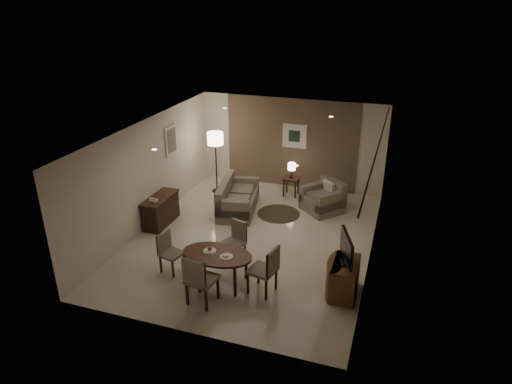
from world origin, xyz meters
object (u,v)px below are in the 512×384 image
(sofa, at_px, (238,196))
(side_table, at_px, (291,187))
(dining_table, at_px, (218,268))
(chair_near, at_px, (202,279))
(armchair, at_px, (323,196))
(chair_left, at_px, (172,253))
(tv_cabinet, at_px, (345,278))
(floor_lamp, at_px, (216,163))
(console_desk, at_px, (161,210))
(chair_far, at_px, (233,243))
(chair_right, at_px, (262,270))

(sofa, height_order, side_table, sofa)
(dining_table, distance_m, chair_near, 0.71)
(chair_near, distance_m, armchair, 4.89)
(chair_left, bearing_deg, dining_table, -79.40)
(tv_cabinet, bearing_deg, sofa, 139.24)
(chair_left, height_order, armchair, chair_left)
(dining_table, distance_m, floor_lamp, 4.73)
(console_desk, distance_m, chair_far, 2.63)
(sofa, distance_m, side_table, 1.83)
(side_table, xyz_separation_m, floor_lamp, (-2.17, -0.42, 0.63))
(tv_cabinet, xyz_separation_m, side_table, (-2.19, 4.29, -0.08))
(chair_far, relative_size, chair_left, 1.07)
(sofa, distance_m, floor_lamp, 1.56)
(chair_right, bearing_deg, floor_lamp, -135.12)
(chair_right, height_order, armchair, chair_right)
(console_desk, bearing_deg, chair_far, -24.69)
(chair_far, bearing_deg, floor_lamp, 139.77)
(armchair, distance_m, side_table, 1.30)
(console_desk, relative_size, dining_table, 0.83)
(tv_cabinet, bearing_deg, chair_left, -174.17)
(console_desk, height_order, armchair, armchair)
(chair_far, xyz_separation_m, side_table, (0.31, 3.89, -0.19))
(chair_far, bearing_deg, chair_near, -69.28)
(chair_near, distance_m, floor_lamp, 5.34)
(chair_near, bearing_deg, chair_right, -136.93)
(chair_right, xyz_separation_m, armchair, (0.42, 4.00, -0.09))
(chair_left, height_order, side_table, chair_left)
(chair_left, relative_size, chair_right, 0.85)
(side_table, bearing_deg, sofa, -127.10)
(chair_far, xyz_separation_m, floor_lamp, (-1.86, 3.47, 0.44))
(floor_lamp, bearing_deg, side_table, 10.94)
(chair_left, distance_m, sofa, 3.21)
(tv_cabinet, height_order, dining_table, tv_cabinet)
(chair_left, relative_size, side_table, 1.58)
(chair_near, relative_size, floor_lamp, 0.58)
(tv_cabinet, relative_size, sofa, 0.50)
(dining_table, distance_m, side_table, 4.75)
(console_desk, distance_m, tv_cabinet, 5.11)
(chair_far, bearing_deg, side_table, 107.06)
(floor_lamp, bearing_deg, chair_left, -79.63)
(side_table, bearing_deg, dining_table, -93.79)
(chair_right, relative_size, armchair, 1.07)
(armchair, xyz_separation_m, side_table, (-1.06, 0.74, -0.15))
(chair_far, bearing_deg, sofa, 129.61)
(tv_cabinet, distance_m, armchair, 3.73)
(chair_left, relative_size, sofa, 0.48)
(chair_right, bearing_deg, chair_left, -80.43)
(dining_table, xyz_separation_m, armchair, (1.38, 4.00, 0.08))
(floor_lamp, bearing_deg, dining_table, -66.77)
(tv_cabinet, height_order, chair_right, chair_right)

